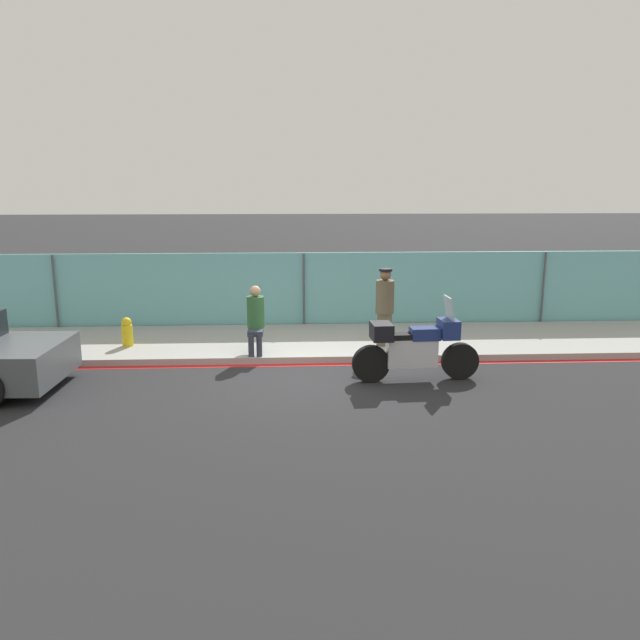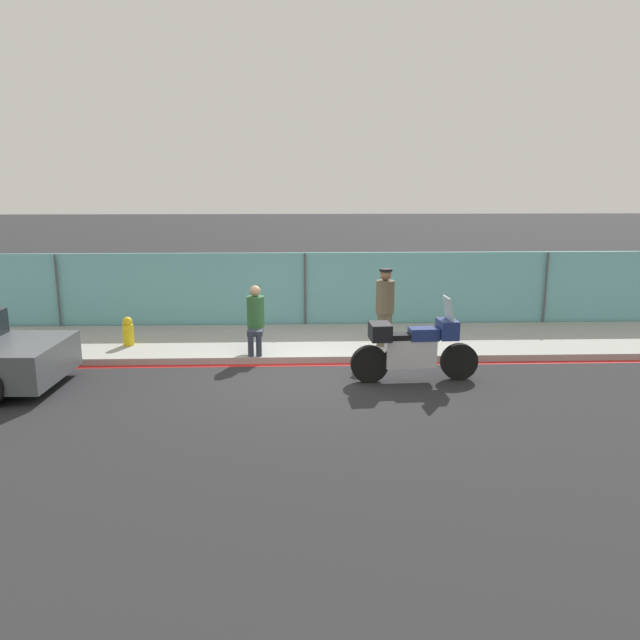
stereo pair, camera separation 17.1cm
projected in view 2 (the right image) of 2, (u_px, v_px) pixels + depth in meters
name	position (u px, v px, depth m)	size (l,w,h in m)	color
ground_plane	(308.00, 376.00, 11.62)	(120.00, 120.00, 0.00)	#262628
sidewalk	(306.00, 342.00, 13.84)	(43.89, 2.95, 0.14)	#9E9E99
curb_paint_stripe	(307.00, 365.00, 12.33)	(43.89, 0.18, 0.01)	red
storefront_fence	(305.00, 291.00, 15.18)	(41.70, 0.17, 1.88)	#6BB2B7
motorcycle	(414.00, 347.00, 11.22)	(2.34, 0.58, 1.55)	black
officer_standing	(385.00, 307.00, 13.13)	(0.39, 0.39, 1.64)	brown
person_seated_on_curb	(255.00, 315.00, 12.66)	(0.36, 0.69, 1.36)	#2D3342
fire_hydrant	(128.00, 331.00, 13.23)	(0.23, 0.29, 0.62)	gold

